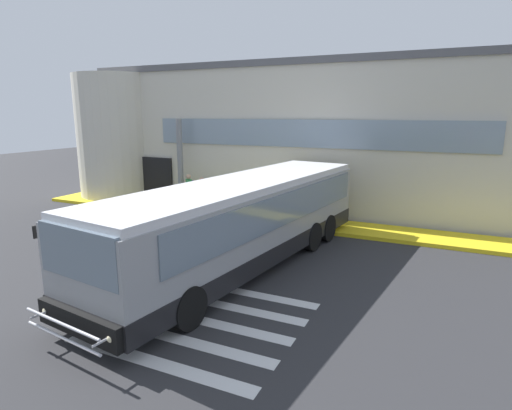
# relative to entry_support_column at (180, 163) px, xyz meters

# --- Properties ---
(ground_plane) EXTENTS (80.00, 90.00, 0.02)m
(ground_plane) POSITION_rel_entry_support_column_xyz_m (5.21, -5.40, -2.29)
(ground_plane) COLOR #2B2B2D
(ground_plane) RESTS_ON ground
(bay_paint_stripes) EXTENTS (4.40, 3.96, 0.01)m
(bay_paint_stripes) POSITION_rel_entry_support_column_xyz_m (7.21, -9.60, -2.28)
(bay_paint_stripes) COLOR silver
(bay_paint_stripes) RESTS_ON ground
(terminal_building) EXTENTS (22.90, 13.80, 7.00)m
(terminal_building) POSITION_rel_entry_support_column_xyz_m (4.53, 6.22, 1.21)
(terminal_building) COLOR beige
(terminal_building) RESTS_ON ground
(boarding_curb) EXTENTS (25.10, 2.00, 0.15)m
(boarding_curb) POSITION_rel_entry_support_column_xyz_m (5.21, -0.60, -2.21)
(boarding_curb) COLOR yellow
(boarding_curb) RESTS_ON ground
(entry_support_column) EXTENTS (0.28, 0.28, 4.27)m
(entry_support_column) POSITION_rel_entry_support_column_xyz_m (0.00, 0.00, 0.00)
(entry_support_column) COLOR slate
(entry_support_column) RESTS_ON boarding_curb
(bus_main_foreground) EXTENTS (4.49, 12.14, 2.70)m
(bus_main_foreground) POSITION_rel_entry_support_column_xyz_m (6.44, -6.01, -0.95)
(bus_main_foreground) COLOR gray
(bus_main_foreground) RESTS_ON ground
(passenger_near_column) EXTENTS (0.51, 0.51, 1.68)m
(passenger_near_column) POSITION_rel_entry_support_column_xyz_m (0.82, -0.48, -1.17)
(passenger_near_column) COLOR #4C4233
(passenger_near_column) RESTS_ON boarding_curb
(passenger_by_doorway) EXTENTS (0.42, 0.47, 1.68)m
(passenger_by_doorway) POSITION_rel_entry_support_column_xyz_m (1.88, -1.06, -1.20)
(passenger_by_doorway) COLOR #4C4233
(passenger_by_doorway) RESTS_ON boarding_curb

